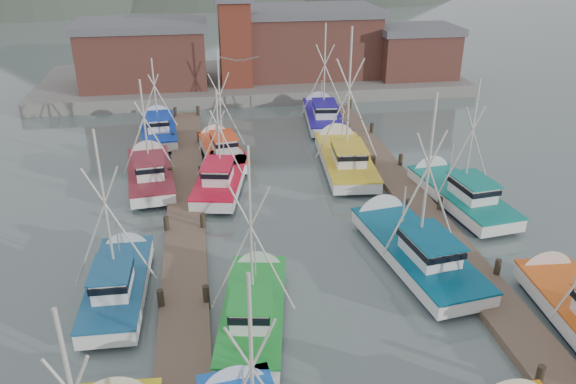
{
  "coord_description": "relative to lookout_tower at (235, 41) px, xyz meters",
  "views": [
    {
      "loc": [
        -5.61,
        -23.09,
        15.67
      ],
      "look_at": [
        -1.3,
        4.2,
        2.6
      ],
      "focal_mm": 35.0,
      "sensor_mm": 36.0,
      "label": 1
    }
  ],
  "objects": [
    {
      "name": "lookout_tower",
      "position": [
        0.0,
        0.0,
        0.0
      ],
      "size": [
        3.6,
        3.6,
        8.5
      ],
      "color": "maroon",
      "rests_on": "quay"
    },
    {
      "name": "shed_center",
      "position": [
        8.0,
        4.0,
        -0.86
      ],
      "size": [
        14.84,
        9.54,
        6.9
      ],
      "color": "#562E26",
      "rests_on": "quay"
    },
    {
      "name": "boat_8",
      "position": [
        -2.58,
        -21.76,
        -4.88
      ],
      "size": [
        4.36,
        9.07,
        7.44
      ],
      "rotation": [
        0.0,
        0.0,
        -0.21
      ],
      "color": "#101A36",
      "rests_on": "ground"
    },
    {
      "name": "boat_6",
      "position": [
        -7.97,
        -33.16,
        -4.87
      ],
      "size": [
        3.63,
        8.24,
        8.99
      ],
      "rotation": [
        0.0,
        0.0,
        -0.03
      ],
      "color": "#101A36",
      "rests_on": "ground"
    },
    {
      "name": "boat_11",
      "position": [
        11.71,
        -26.52,
        -4.87
      ],
      "size": [
        4.0,
        9.53,
        8.83
      ],
      "rotation": [
        0.0,
        0.0,
        0.13
      ],
      "color": "#101A36",
      "rests_on": "ground"
    },
    {
      "name": "dock_left",
      "position": [
        -5.0,
        -28.96,
        -5.34
      ],
      "size": [
        2.3,
        46.0,
        1.5
      ],
      "color": "brown",
      "rests_on": "ground"
    },
    {
      "name": "boat_13",
      "position": [
        6.83,
        -9.51,
        -4.87
      ],
      "size": [
        3.82,
        9.5,
        9.45
      ],
      "rotation": [
        0.0,
        0.0,
        -0.1
      ],
      "color": "#101A36",
      "rests_on": "ground"
    },
    {
      "name": "dock_right",
      "position": [
        9.0,
        -28.96,
        -5.34
      ],
      "size": [
        2.3,
        46.0,
        1.5
      ],
      "color": "brown",
      "rests_on": "ground"
    },
    {
      "name": "gull_near",
      "position": [
        -2.03,
        -34.03,
        5.44
      ],
      "size": [
        1.55,
        0.62,
        0.24
      ],
      "rotation": [
        0.0,
        0.0,
        -0.08
      ],
      "color": "gray",
      "rests_on": "ground"
    },
    {
      "name": "gull_far",
      "position": [
        4.38,
        -28.23,
        0.78
      ],
      "size": [
        1.55,
        0.65,
        0.24
      ],
      "rotation": [
        0.0,
        0.0,
        -0.22
      ],
      "color": "gray",
      "rests_on": "ground"
    },
    {
      "name": "boat_14",
      "position": [
        -7.27,
        -11.06,
        -4.87
      ],
      "size": [
        3.32,
        8.84,
        7.28
      ],
      "rotation": [
        0.0,
        0.0,
        0.08
      ],
      "color": "#101A36",
      "rests_on": "ground"
    },
    {
      "name": "shed_right",
      "position": [
        19.0,
        1.0,
        -1.71
      ],
      "size": [
        8.48,
        6.36,
        5.2
      ],
      "color": "#562E26",
      "rests_on": "quay"
    },
    {
      "name": "boat_4",
      "position": [
        -1.93,
        -36.08,
        -4.87
      ],
      "size": [
        3.92,
        8.58,
        9.03
      ],
      "rotation": [
        0.0,
        0.0,
        -0.18
      ],
      "color": "#101A36",
      "rests_on": "ground"
    },
    {
      "name": "quay",
      "position": [
        2.0,
        4.0,
        -4.95
      ],
      "size": [
        44.0,
        16.0,
        1.2
      ],
      "primitive_type": "cube",
      "color": "gray",
      "rests_on": "ground"
    },
    {
      "name": "shed_left",
      "position": [
        -9.0,
        2.0,
        -1.21
      ],
      "size": [
        12.72,
        8.48,
        6.2
      ],
      "color": "#562E26",
      "rests_on": "quay"
    },
    {
      "name": "boat_5",
      "position": [
        6.59,
        -32.36,
        -4.87
      ],
      "size": [
        4.48,
        10.44,
        9.99
      ],
      "rotation": [
        0.0,
        0.0,
        0.14
      ],
      "color": "#101A36",
      "rests_on": "ground"
    },
    {
      "name": "ground",
      "position": [
        2.0,
        -33.0,
        -5.55
      ],
      "size": [
        260.0,
        260.0,
        0.0
      ],
      "primitive_type": "plane",
      "color": "#506160",
      "rests_on": "ground"
    },
    {
      "name": "boat_9",
      "position": [
        6.22,
        -19.69,
        -4.86
      ],
      "size": [
        4.38,
        10.47,
        10.92
      ],
      "rotation": [
        0.0,
        0.0,
        -0.08
      ],
      "color": "#101A36",
      "rests_on": "ground"
    },
    {
      "name": "boat_10",
      "position": [
        -7.39,
        -20.19,
        -4.87
      ],
      "size": [
        3.66,
        9.18,
        7.92
      ],
      "rotation": [
        0.0,
        0.0,
        0.1
      ],
      "color": "#101A36",
      "rests_on": "ground"
    },
    {
      "name": "boat_12",
      "position": [
        -2.44,
        -16.64,
        -4.87
      ],
      "size": [
        3.56,
        8.42,
        8.79
      ],
      "rotation": [
        0.0,
        0.0,
        0.14
      ],
      "color": "#101A36",
      "rests_on": "ground"
    }
  ]
}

